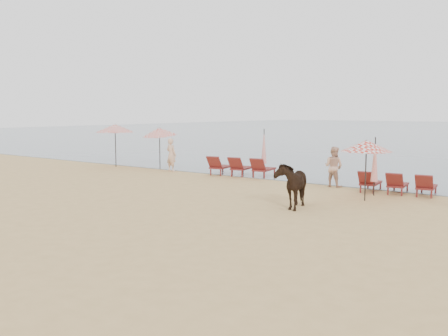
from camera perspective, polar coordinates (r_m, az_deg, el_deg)
The scene contains 11 objects.
ground at distance 15.65m, azimuth -11.01°, elevation -5.69°, with size 120.00×120.00×0.00m, color tan.
lounger_cluster_left at distance 25.21m, azimuth 1.89°, elevation 0.14°, with size 3.35×2.30×0.68m.
lounger_cluster_right at distance 20.89m, azimuth 19.16°, elevation -1.69°, with size 2.95×1.95×0.61m.
umbrella_open_left_a at distance 29.99m, azimuth -12.34°, elevation 4.46°, with size 2.22×2.22×2.53m.
umbrella_open_left_b at distance 28.49m, azimuth -7.38°, elevation 4.14°, with size 1.91×1.95×2.44m.
umbrella_open_right at distance 18.84m, azimuth 15.97°, elevation 2.44°, with size 1.84×1.84×2.24m.
umbrella_closed_left at distance 25.71m, azimuth 4.59°, elevation 2.45°, with size 0.29×0.29×2.37m.
umbrella_closed_right at distance 20.14m, azimuth 16.86°, elevation 0.91°, with size 0.28×0.28×2.29m.
cow at distance 17.11m, azimuth 7.75°, elevation -1.86°, with size 0.86×1.90×1.60m, color black.
beachgoer_left at distance 27.24m, azimuth -6.05°, elevation 1.50°, with size 0.66×0.43×1.81m, color tan.
beachgoer_right_a at distance 22.10m, azimuth 12.42°, elevation 0.14°, with size 0.85×0.66×1.75m, color tan.
Camera 1 is at (11.32, -10.30, 3.29)m, focal length 40.00 mm.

